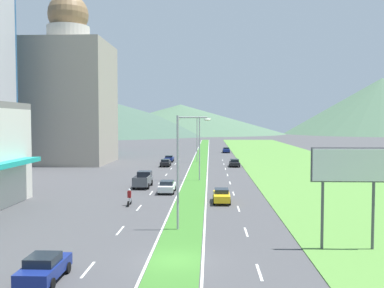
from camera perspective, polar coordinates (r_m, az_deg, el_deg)
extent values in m
plane|color=#424244|center=(27.90, -2.25, -15.47)|extent=(600.00, 600.00, 0.00)
cube|color=#387028|center=(86.84, 0.99, -2.81)|extent=(3.20, 240.00, 0.06)
cube|color=#518438|center=(88.75, 14.42, -2.78)|extent=(24.00, 240.00, 0.06)
cube|color=silver|center=(27.08, -13.86, -16.13)|extent=(0.16, 2.80, 0.01)
cube|color=silver|center=(35.52, -9.66, -11.44)|extent=(0.16, 2.80, 0.01)
cube|color=silver|center=(44.22, -7.17, -8.54)|extent=(0.16, 2.80, 0.01)
cube|color=silver|center=(53.05, -5.52, -6.59)|extent=(0.16, 2.80, 0.01)
cube|color=silver|center=(61.95, -4.36, -5.19)|extent=(0.16, 2.80, 0.01)
cube|color=silver|center=(70.90, -3.49, -4.15)|extent=(0.16, 2.80, 0.01)
cube|color=silver|center=(79.88, -2.81, -3.34)|extent=(0.16, 2.80, 0.01)
cube|color=silver|center=(88.88, -2.28, -2.69)|extent=(0.16, 2.80, 0.01)
cube|color=silver|center=(97.90, -1.84, -2.16)|extent=(0.16, 2.80, 0.01)
cube|color=silver|center=(26.25, 9.06, -16.70)|extent=(0.16, 2.80, 0.01)
cube|color=silver|center=(34.89, 7.31, -11.68)|extent=(0.16, 2.80, 0.01)
cube|color=silver|center=(43.71, 6.29, -8.67)|extent=(0.16, 2.80, 0.01)
cube|color=silver|center=(52.63, 5.62, -6.67)|extent=(0.16, 2.80, 0.01)
cube|color=silver|center=(61.59, 5.15, -5.25)|extent=(0.16, 2.80, 0.01)
cube|color=silver|center=(70.58, 4.80, -4.19)|extent=(0.16, 2.80, 0.01)
cube|color=silver|center=(79.60, 4.53, -3.37)|extent=(0.16, 2.80, 0.01)
cube|color=silver|center=(88.63, 4.32, -2.71)|extent=(0.16, 2.80, 0.01)
cube|color=silver|center=(97.67, 4.14, -2.18)|extent=(0.16, 2.80, 0.01)
cube|color=silver|center=(86.91, -0.17, -2.82)|extent=(0.16, 240.00, 0.01)
cube|color=silver|center=(86.82, 2.14, -2.83)|extent=(0.16, 240.00, 0.01)
cube|color=#9E9384|center=(94.18, -16.19, 5.29)|extent=(17.03, 17.03, 25.53)
cylinder|color=beige|center=(95.88, -16.32, 13.95)|extent=(8.87, 8.87, 3.38)
sphere|color=olive|center=(96.77, -16.36, 16.41)|extent=(8.45, 8.45, 8.45)
cube|color=teal|center=(122.23, -15.26, 4.37)|extent=(14.46, 14.46, 23.92)
cone|color=#3D5647|center=(312.09, -16.23, 4.14)|extent=(221.45, 221.45, 31.21)
cone|color=#47664C|center=(316.94, -1.57, 3.39)|extent=(155.46, 155.46, 21.75)
cone|color=#47664C|center=(331.96, 24.20, 4.68)|extent=(137.01, 137.01, 40.04)
cylinder|color=#99999E|center=(34.40, -1.94, -3.94)|extent=(0.18, 0.18, 9.36)
cylinder|color=#99999E|center=(34.13, 0.06, 3.64)|extent=(2.39, 0.20, 0.10)
ellipsoid|color=silver|center=(34.15, 2.07, 3.30)|extent=(0.56, 0.28, 0.20)
cylinder|color=#99999E|center=(63.21, 1.02, -0.66)|extent=(0.18, 0.18, 9.58)
cylinder|color=#99999E|center=(63.28, -0.41, 3.55)|extent=(3.17, 0.38, 0.10)
ellipsoid|color=silver|center=(63.51, -1.84, 3.36)|extent=(0.56, 0.28, 0.20)
cylinder|color=#99999E|center=(92.19, 0.68, 0.57)|extent=(0.18, 0.18, 9.82)
cylinder|color=#99999E|center=(92.19, 1.57, 3.53)|extent=(2.84, 0.31, 0.10)
ellipsoid|color=silver|center=(92.28, 2.45, 3.40)|extent=(0.56, 0.28, 0.20)
cylinder|color=#4C4C51|center=(30.94, 17.17, -9.15)|extent=(0.20, 0.20, 4.79)
cylinder|color=#4C4C51|center=(31.99, 23.23, -8.86)|extent=(0.20, 0.20, 4.79)
cube|color=silver|center=(30.80, 20.42, -2.67)|extent=(4.93, 0.16, 2.20)
cube|color=#4C4C51|center=(30.91, 20.36, -2.65)|extent=(5.13, 0.08, 2.40)
cube|color=navy|center=(25.80, -19.30, -15.64)|extent=(1.85, 4.01, 0.69)
cube|color=black|center=(25.48, -19.46, -14.49)|extent=(1.59, 1.76, 0.49)
cylinder|color=black|center=(27.33, -20.08, -15.35)|extent=(0.22, 0.64, 0.64)
cylinder|color=black|center=(26.72, -16.42, -15.71)|extent=(0.22, 0.64, 0.64)
cylinder|color=black|center=(25.18, -22.35, -17.01)|extent=(0.22, 0.64, 0.64)
cylinder|color=black|center=(24.52, -18.39, -17.49)|extent=(0.22, 0.64, 0.64)
cube|color=navy|center=(121.20, 4.64, -0.85)|extent=(1.90, 4.58, 0.74)
cube|color=black|center=(121.34, 4.63, -0.56)|extent=(1.63, 2.01, 0.47)
cylinder|color=black|center=(119.85, 5.10, -1.07)|extent=(0.22, 0.64, 0.64)
cylinder|color=black|center=(119.78, 4.23, -1.07)|extent=(0.22, 0.64, 0.64)
cylinder|color=black|center=(122.68, 5.03, -0.98)|extent=(0.22, 0.64, 0.64)
cylinder|color=black|center=(122.61, 4.18, -0.98)|extent=(0.22, 0.64, 0.64)
cube|color=navy|center=(93.49, -3.11, -2.02)|extent=(1.83, 4.21, 0.65)
cube|color=black|center=(93.28, -3.12, -1.69)|extent=(1.58, 1.85, 0.46)
cylinder|color=black|center=(94.90, -3.56, -2.14)|extent=(0.22, 0.64, 0.64)
cylinder|color=black|center=(94.74, -2.50, -2.15)|extent=(0.22, 0.64, 0.64)
cylinder|color=black|center=(92.32, -3.73, -2.29)|extent=(0.22, 0.64, 0.64)
cylinder|color=black|center=(92.15, -2.64, -2.29)|extent=(0.22, 0.64, 0.64)
cube|color=silver|center=(53.16, -3.38, -5.83)|extent=(1.87, 4.57, 0.70)
cube|color=black|center=(52.90, -3.40, -5.23)|extent=(1.60, 2.01, 0.49)
cylinder|color=black|center=(54.70, -4.17, -5.96)|extent=(0.22, 0.64, 0.64)
cylinder|color=black|center=(54.53, -2.29, -5.98)|extent=(0.22, 0.64, 0.64)
cylinder|color=black|center=(51.93, -4.53, -6.44)|extent=(0.22, 0.64, 0.64)
cylinder|color=black|center=(51.74, -2.55, -6.47)|extent=(0.22, 0.64, 0.64)
cube|color=black|center=(84.10, -3.59, -2.58)|extent=(1.79, 4.57, 0.65)
cube|color=black|center=(83.87, -3.60, -2.21)|extent=(1.54, 2.01, 0.47)
cylinder|color=black|center=(85.63, -4.06, -2.70)|extent=(0.22, 0.64, 0.64)
cylinder|color=black|center=(85.45, -2.92, -2.71)|extent=(0.22, 0.64, 0.64)
cylinder|color=black|center=(82.83, -4.28, -2.90)|extent=(0.22, 0.64, 0.64)
cylinder|color=black|center=(82.64, -3.10, -2.91)|extent=(0.22, 0.64, 0.64)
cube|color=yellow|center=(46.66, 4.01, -7.07)|extent=(1.74, 4.40, 0.72)
cube|color=black|center=(46.73, 4.00, -6.32)|extent=(1.49, 1.94, 0.46)
cylinder|color=black|center=(45.41, 5.11, -7.81)|extent=(0.22, 0.64, 0.64)
cylinder|color=black|center=(45.37, 2.99, -7.82)|extent=(0.22, 0.64, 0.64)
cylinder|color=black|center=(48.10, 4.96, -7.20)|extent=(0.22, 0.64, 0.64)
cylinder|color=black|center=(48.05, 2.96, -7.21)|extent=(0.22, 0.64, 0.64)
cube|color=black|center=(83.85, 5.76, -2.62)|extent=(1.90, 4.38, 0.62)
cube|color=black|center=(83.97, 5.75, -2.22)|extent=(1.63, 1.93, 0.54)
cylinder|color=black|center=(82.59, 6.44, -2.93)|extent=(0.22, 0.64, 0.64)
cylinder|color=black|center=(82.48, 5.18, -2.93)|extent=(0.22, 0.64, 0.64)
cylinder|color=black|center=(85.28, 6.31, -2.74)|extent=(0.22, 0.64, 0.64)
cylinder|color=black|center=(85.18, 5.09, -2.74)|extent=(0.22, 0.64, 0.64)
cube|color=#515459|center=(57.63, -6.65, -5.03)|extent=(2.00, 5.40, 0.80)
cube|color=black|center=(59.09, -6.41, -4.04)|extent=(1.84, 2.00, 0.80)
cube|color=#515459|center=(56.63, -7.77, -4.54)|extent=(0.10, 3.20, 0.44)
cube|color=#515459|center=(56.33, -5.88, -4.57)|extent=(0.10, 3.20, 0.44)
cube|color=#515459|center=(54.95, -7.09, -4.77)|extent=(1.84, 0.10, 0.44)
cylinder|color=black|center=(59.42, -7.31, -5.18)|extent=(0.26, 0.80, 0.80)
cylinder|color=black|center=(59.13, -5.47, -5.21)|extent=(0.26, 0.80, 0.80)
cylinder|color=black|center=(56.27, -7.88, -5.64)|extent=(0.26, 0.80, 0.80)
cylinder|color=black|center=(55.96, -5.93, -5.68)|extent=(0.26, 0.80, 0.80)
cylinder|color=black|center=(46.23, -8.26, -7.67)|extent=(0.10, 0.60, 0.60)
cylinder|color=black|center=(44.88, -8.59, -7.99)|extent=(0.12, 0.60, 0.60)
cube|color=slate|center=(45.52, -8.42, -7.61)|extent=(0.20, 1.12, 0.25)
ellipsoid|color=slate|center=(45.65, -8.38, -7.13)|extent=(0.24, 0.44, 0.24)
cube|color=maroon|center=(45.30, -8.45, -6.73)|extent=(0.36, 0.28, 0.70)
sphere|color=silver|center=(45.27, -8.45, -6.14)|extent=(0.26, 0.26, 0.26)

